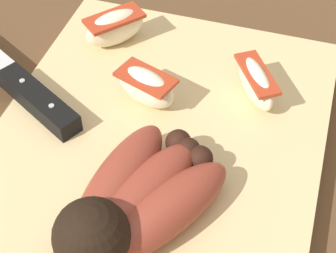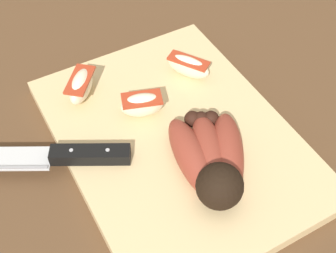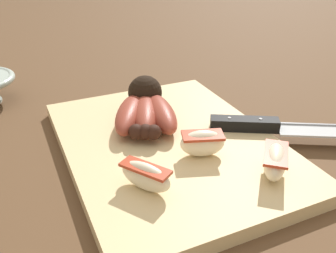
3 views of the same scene
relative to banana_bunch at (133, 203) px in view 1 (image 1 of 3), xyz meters
The scene contains 7 objects.
ground_plane 0.08m from the banana_bunch, behind, with size 6.00×6.00×0.00m, color brown.
cutting_board 0.08m from the banana_bunch, behind, with size 0.38×0.28×0.02m, color #DBBC84.
banana_bunch is the anchor object (origin of this frame).
chefs_knife 0.20m from the banana_bunch, 123.49° to the right, with size 0.16×0.26×0.02m.
apple_wedge_near 0.17m from the banana_bunch, 158.78° to the left, with size 0.07×0.05×0.03m.
apple_wedge_middle 0.22m from the banana_bunch, 155.43° to the right, with size 0.07×0.06×0.04m.
apple_wedge_far 0.13m from the banana_bunch, 165.58° to the right, with size 0.04×0.06×0.04m.
Camera 1 is at (0.28, 0.10, 0.38)m, focal length 58.73 mm.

